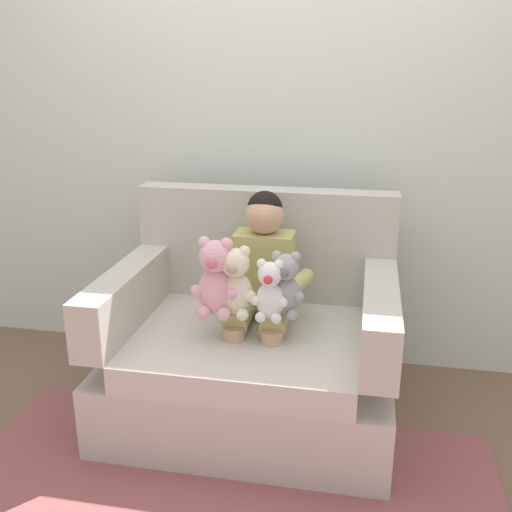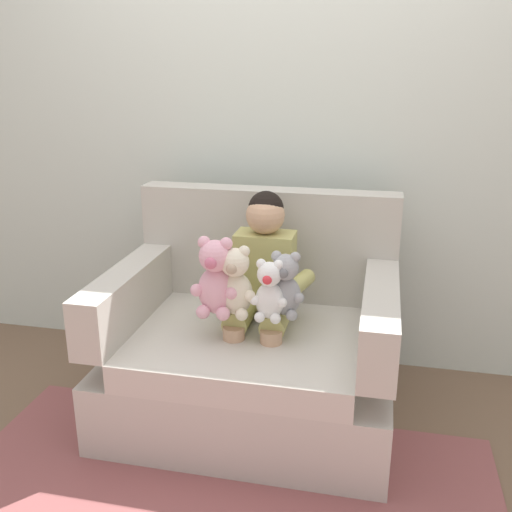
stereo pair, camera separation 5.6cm
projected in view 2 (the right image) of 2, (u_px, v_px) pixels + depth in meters
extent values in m
plane|color=brown|center=(251.00, 415.00, 2.69)|extent=(8.00, 8.00, 0.00)
cube|color=silver|center=(281.00, 115.00, 2.92)|extent=(6.00, 0.10, 2.60)
cube|color=#BCB7AD|center=(251.00, 384.00, 2.64)|extent=(1.24, 0.92, 0.33)
cube|color=beige|center=(247.00, 347.00, 2.50)|extent=(0.96, 0.78, 0.12)
cube|color=#BCB7AD|center=(268.00, 243.00, 2.83)|extent=(1.24, 0.14, 0.54)
cube|color=#BCB7AD|center=(126.00, 297.00, 2.56)|extent=(0.14, 0.78, 0.25)
cube|color=#BCB7AD|center=(380.00, 319.00, 2.33)|extent=(0.14, 0.78, 0.25)
cube|color=tan|center=(265.00, 269.00, 2.60)|extent=(0.26, 0.16, 0.34)
sphere|color=tan|center=(265.00, 215.00, 2.52)|extent=(0.17, 0.17, 0.17)
sphere|color=black|center=(266.00, 209.00, 2.52)|extent=(0.16, 0.16, 0.16)
cylinder|color=tan|center=(241.00, 314.00, 2.55)|extent=(0.11, 0.26, 0.11)
cylinder|color=tan|center=(234.00, 359.00, 2.48)|extent=(0.09, 0.09, 0.30)
cylinder|color=tan|center=(277.00, 318.00, 2.52)|extent=(0.11, 0.26, 0.11)
cylinder|color=tan|center=(271.00, 363.00, 2.45)|extent=(0.09, 0.09, 0.30)
cylinder|color=tan|center=(224.00, 280.00, 2.53)|extent=(0.13, 0.27, 0.07)
cylinder|color=tan|center=(296.00, 286.00, 2.46)|extent=(0.13, 0.27, 0.07)
ellipsoid|color=#EAA8BC|center=(217.00, 290.00, 2.40)|extent=(0.16, 0.13, 0.20)
sphere|color=#EAA8BC|center=(215.00, 256.00, 2.34)|extent=(0.13, 0.13, 0.13)
sphere|color=#CC6684|center=(211.00, 263.00, 2.29)|extent=(0.05, 0.05, 0.05)
sphere|color=#EAA8BC|center=(204.00, 242.00, 2.34)|extent=(0.05, 0.05, 0.05)
sphere|color=#EAA8BC|center=(197.00, 290.00, 2.37)|extent=(0.05, 0.05, 0.05)
sphere|color=#EAA8BC|center=(203.00, 312.00, 2.38)|extent=(0.06, 0.06, 0.06)
sphere|color=#EAA8BC|center=(226.00, 244.00, 2.32)|extent=(0.05, 0.05, 0.05)
sphere|color=#EAA8BC|center=(231.00, 293.00, 2.34)|extent=(0.05, 0.05, 0.05)
sphere|color=#EAA8BC|center=(223.00, 314.00, 2.36)|extent=(0.06, 0.06, 0.06)
ellipsoid|color=silver|center=(236.00, 293.00, 2.39)|extent=(0.14, 0.12, 0.18)
sphere|color=silver|center=(235.00, 262.00, 2.34)|extent=(0.12, 0.12, 0.12)
sphere|color=tan|center=(231.00, 269.00, 2.29)|extent=(0.05, 0.05, 0.05)
sphere|color=silver|center=(225.00, 250.00, 2.34)|extent=(0.05, 0.05, 0.05)
sphere|color=silver|center=(218.00, 293.00, 2.37)|extent=(0.05, 0.05, 0.05)
sphere|color=silver|center=(224.00, 313.00, 2.37)|extent=(0.05, 0.05, 0.05)
sphere|color=silver|center=(245.00, 251.00, 2.32)|extent=(0.05, 0.05, 0.05)
sphere|color=silver|center=(250.00, 296.00, 2.34)|extent=(0.05, 0.05, 0.05)
sphere|color=silver|center=(242.00, 315.00, 2.36)|extent=(0.05, 0.05, 0.05)
ellipsoid|color=#9E9EA3|center=(285.00, 296.00, 2.39)|extent=(0.13, 0.11, 0.17)
sphere|color=#9E9EA3|center=(285.00, 267.00, 2.34)|extent=(0.11, 0.11, 0.11)
sphere|color=slate|center=(283.00, 273.00, 2.30)|extent=(0.04, 0.04, 0.04)
sphere|color=#9E9EA3|center=(276.00, 256.00, 2.34)|extent=(0.04, 0.04, 0.04)
sphere|color=#9E9EA3|center=(269.00, 295.00, 2.37)|extent=(0.04, 0.04, 0.04)
sphere|color=#9E9EA3|center=(275.00, 314.00, 2.37)|extent=(0.05, 0.05, 0.05)
sphere|color=#9E9EA3|center=(295.00, 257.00, 2.32)|extent=(0.04, 0.04, 0.04)
sphere|color=#9E9EA3|center=(299.00, 298.00, 2.34)|extent=(0.04, 0.04, 0.04)
sphere|color=#9E9EA3|center=(292.00, 315.00, 2.36)|extent=(0.05, 0.05, 0.05)
ellipsoid|color=white|center=(270.00, 300.00, 2.36)|extent=(0.12, 0.10, 0.15)
sphere|color=white|center=(269.00, 274.00, 2.31)|extent=(0.10, 0.10, 0.10)
sphere|color=#DB333D|center=(267.00, 280.00, 2.27)|extent=(0.04, 0.04, 0.04)
sphere|color=white|center=(261.00, 264.00, 2.31)|extent=(0.04, 0.04, 0.04)
sphere|color=white|center=(255.00, 300.00, 2.34)|extent=(0.04, 0.04, 0.04)
sphere|color=white|center=(260.00, 317.00, 2.34)|extent=(0.04, 0.04, 0.04)
sphere|color=white|center=(278.00, 265.00, 2.30)|extent=(0.04, 0.04, 0.04)
sphere|color=white|center=(282.00, 303.00, 2.32)|extent=(0.04, 0.04, 0.04)
sphere|color=white|center=(275.00, 319.00, 2.33)|extent=(0.04, 0.04, 0.04)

